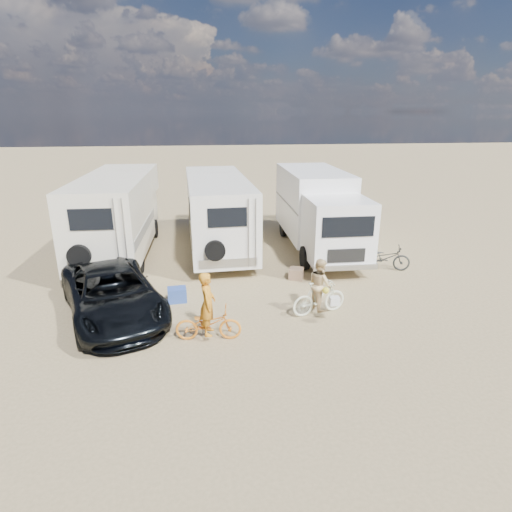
{
  "coord_description": "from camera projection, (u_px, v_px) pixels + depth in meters",
  "views": [
    {
      "loc": [
        -0.91,
        -11.1,
        5.92
      ],
      "look_at": [
        0.81,
        2.28,
        1.3
      ],
      "focal_mm": 29.64,
      "sensor_mm": 36.0,
      "label": 1
    }
  ],
  "objects": [
    {
      "name": "bike_woman",
      "position": [
        319.0,
        298.0,
        12.9
      ],
      "size": [
        1.86,
        0.92,
        1.07
      ],
      "primitive_type": "imported",
      "rotation": [
        0.0,
        0.0,
        1.82
      ],
      "color": "beige",
      "rests_on": "ground"
    },
    {
      "name": "rv_main",
      "position": [
        218.0,
        214.0,
        18.77
      ],
      "size": [
        2.87,
        8.19,
        3.21
      ],
      "primitive_type": null,
      "rotation": [
        0.0,
        0.0,
        0.04
      ],
      "color": "white",
      "rests_on": "ground"
    },
    {
      "name": "box_truck",
      "position": [
        319.0,
        213.0,
        18.56
      ],
      "size": [
        2.59,
        7.93,
        3.43
      ],
      "primitive_type": null,
      "rotation": [
        0.0,
        0.0,
        -0.01
      ],
      "color": "white",
      "rests_on": "ground"
    },
    {
      "name": "cooler",
      "position": [
        177.0,
        295.0,
        13.83
      ],
      "size": [
        0.64,
        0.49,
        0.48
      ],
      "primitive_type": "cube",
      "rotation": [
        0.0,
        0.0,
        0.1
      ],
      "color": "#2B4796",
      "rests_on": "ground"
    },
    {
      "name": "rider_woman",
      "position": [
        320.0,
        290.0,
        12.81
      ],
      "size": [
        0.78,
        0.9,
        1.6
      ],
      "primitive_type": "imported",
      "rotation": [
        0.0,
        0.0,
        1.82
      ],
      "color": "#D7B67D",
      "rests_on": "ground"
    },
    {
      "name": "bike_man",
      "position": [
        208.0,
        324.0,
        11.45
      ],
      "size": [
        1.83,
        0.78,
        0.94
      ],
      "primitive_type": "imported",
      "rotation": [
        0.0,
        0.0,
        1.48
      ],
      "color": "orange",
      "rests_on": "ground"
    },
    {
      "name": "ground",
      "position": [
        239.0,
        324.0,
        12.45
      ],
      "size": [
        140.0,
        140.0,
        0.0
      ],
      "primitive_type": "plane",
      "color": "#A08A5F",
      "rests_on": "ground"
    },
    {
      "name": "crate",
      "position": [
        296.0,
        274.0,
        15.74
      ],
      "size": [
        0.66,
        0.66,
        0.41
      ],
      "primitive_type": "cube",
      "rotation": [
        0.0,
        0.0,
        -0.37
      ],
      "color": "#88684F",
      "rests_on": "ground"
    },
    {
      "name": "bike_parked",
      "position": [
        385.0,
        258.0,
        16.55
      ],
      "size": [
        2.01,
        1.18,
        1.0
      ],
      "primitive_type": "imported",
      "rotation": [
        0.0,
        0.0,
        1.28
      ],
      "color": "#242625",
      "rests_on": "ground"
    },
    {
      "name": "rv_left",
      "position": [
        118.0,
        216.0,
        18.04
      ],
      "size": [
        2.73,
        8.21,
        3.4
      ],
      "primitive_type": null,
      "rotation": [
        0.0,
        0.0,
        -0.02
      ],
      "color": "silver",
      "rests_on": "ground"
    },
    {
      "name": "dark_suv",
      "position": [
        112.0,
        293.0,
        12.69
      ],
      "size": [
        4.24,
        5.93,
        1.5
      ],
      "primitive_type": "imported",
      "rotation": [
        0.0,
        0.0,
        0.36
      ],
      "color": "black",
      "rests_on": "ground"
    },
    {
      "name": "rider_man",
      "position": [
        208.0,
        310.0,
        11.32
      ],
      "size": [
        0.48,
        0.68,
        1.78
      ],
      "primitive_type": "imported",
      "rotation": [
        0.0,
        0.0,
        1.48
      ],
      "color": "orange",
      "rests_on": "ground"
    }
  ]
}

